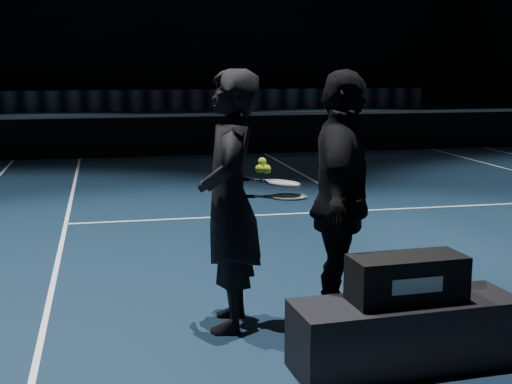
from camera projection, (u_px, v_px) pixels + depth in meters
floor at (266, 154)px, 16.17m from camera, size 36.00×36.00×0.00m
court_lines at (266, 154)px, 16.17m from camera, size 10.98×23.78×0.01m
net_mesh at (266, 134)px, 16.09m from camera, size 12.80×0.02×0.86m
net_tape at (266, 114)px, 16.01m from camera, size 12.80×0.03×0.07m
sponsor_backdrop at (186, 100)px, 31.00m from camera, size 22.00×0.15×0.90m
player_bench at (405, 333)px, 4.85m from camera, size 1.58×0.61×0.47m
racket_bag at (407, 278)px, 4.79m from camera, size 0.80×0.38×0.31m
bag_signature at (418, 286)px, 4.62m from camera, size 0.36×0.03×0.10m
player_a at (230, 201)px, 5.45m from camera, size 0.63×0.82×2.01m
player_b at (341, 203)px, 5.38m from camera, size 0.88×1.27×2.01m
racket_lower at (288, 197)px, 5.41m from camera, size 0.71×0.41×0.03m
racket_upper at (282, 183)px, 5.43m from camera, size 0.71×0.37×0.10m
tennis_balls at (263, 167)px, 5.39m from camera, size 0.12×0.10×0.12m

